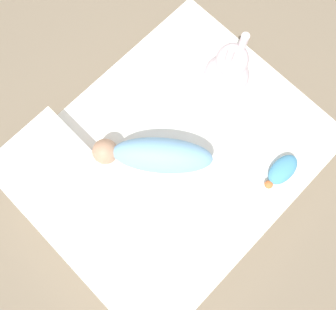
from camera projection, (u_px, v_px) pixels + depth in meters
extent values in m
plane|color=#7A6B56|center=(173.00, 164.00, 1.71)|extent=(12.00, 12.00, 0.00)
cube|color=white|center=(173.00, 160.00, 1.61)|extent=(1.32, 1.06, 0.20)
ellipsoid|color=#7FB7E5|center=(162.00, 155.00, 1.42)|extent=(0.40, 0.43, 0.18)
sphere|color=tan|center=(105.00, 151.00, 1.43)|extent=(0.11, 0.11, 0.11)
cube|color=white|center=(39.00, 160.00, 1.46)|extent=(0.39, 0.30, 0.07)
sphere|color=silver|center=(226.00, 77.00, 1.48)|extent=(0.21, 0.21, 0.21)
sphere|color=silver|center=(232.00, 60.00, 1.34)|extent=(0.14, 0.14, 0.14)
cylinder|color=silver|center=(243.00, 42.00, 1.26)|extent=(0.03, 0.03, 0.09)
cylinder|color=silver|center=(230.00, 55.00, 1.25)|extent=(0.03, 0.03, 0.09)
ellipsoid|color=#4C99C6|center=(283.00, 170.00, 1.46)|extent=(0.16, 0.09, 0.06)
sphere|color=orange|center=(269.00, 184.00, 1.45)|extent=(0.04, 0.04, 0.04)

